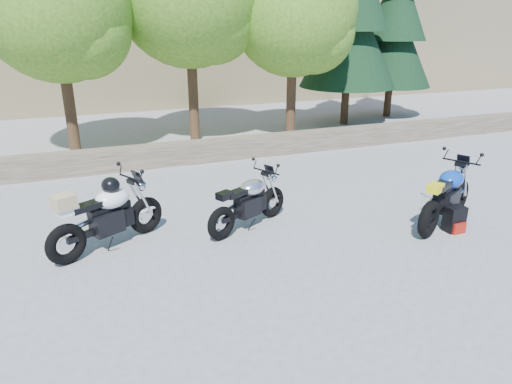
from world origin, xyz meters
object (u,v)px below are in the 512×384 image
Objects in this scene: silver_bike at (249,203)px; white_bike at (107,215)px; backpack at (455,219)px; blue_bike at (447,197)px.

white_bike is at bearing 151.45° from silver_bike.
backpack is at bearing -50.17° from silver_bike.
backpack is (5.40, -1.44, -0.34)m from white_bike.
silver_bike is 0.91× the size of white_bike.
silver_bike is at bearing 134.02° from blue_bike.
silver_bike is at bearing -30.38° from white_bike.
blue_bike is 4.35× the size of backpack.
blue_bike is at bearing -40.22° from white_bike.
blue_bike is (5.46, -1.13, -0.05)m from white_bike.
silver_bike is 3.89× the size of backpack.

